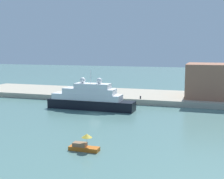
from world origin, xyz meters
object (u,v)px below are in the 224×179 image
object	(u,v)px
person_figure	(90,93)
parked_car	(77,92)
harbor_building	(213,81)
large_yacht	(90,99)
small_motorboat	(84,145)
mooring_bollard	(140,97)

from	to	relation	value
person_figure	parked_car	bearing A→B (deg)	163.99
harbor_building	parked_car	size ratio (longest dim) A/B	3.59
harbor_building	large_yacht	bearing A→B (deg)	-147.01
large_yacht	harbor_building	distance (m)	37.80
harbor_building	person_figure	size ratio (longest dim) A/B	9.33
large_yacht	small_motorboat	distance (m)	33.91
large_yacht	parked_car	xyz separation A→B (m)	(-10.48, 14.52, -0.61)
large_yacht	harbor_building	xyz separation A→B (m)	(31.54, 20.48, 3.88)
parked_car	person_figure	bearing A→B (deg)	-16.01
harbor_building	mooring_bollard	distance (m)	22.58
parked_car	mooring_bollard	world-z (taller)	parked_car
small_motorboat	person_figure	distance (m)	47.81
parked_car	mooring_bollard	xyz separation A→B (m)	(21.97, -3.30, -0.18)
large_yacht	mooring_bollard	size ratio (longest dim) A/B	28.90
parked_car	large_yacht	bearing A→B (deg)	-54.17
large_yacht	parked_car	size ratio (longest dim) A/B	5.68
small_motorboat	harbor_building	world-z (taller)	harbor_building
small_motorboat	mooring_bollard	distance (m)	42.99
parked_car	person_figure	distance (m)	5.62
large_yacht	small_motorboat	world-z (taller)	large_yacht
harbor_building	person_figure	distance (m)	37.64
mooring_bollard	harbor_building	bearing A→B (deg)	24.79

